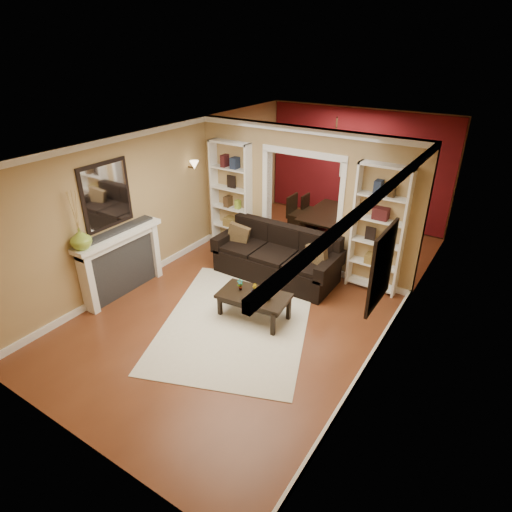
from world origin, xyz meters
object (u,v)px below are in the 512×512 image
Objects in this scene: coffee_table at (254,306)px; bookshelf_left at (232,197)px; fireplace at (123,264)px; bookshelf_right at (378,230)px; dining_table at (328,224)px; sofa at (276,255)px.

coffee_table is 0.49× the size of bookshelf_left.
coffee_table is 0.67× the size of fireplace.
bookshelf_right reaches higher than dining_table.
bookshelf_right is (3.10, 0.00, 0.00)m from bookshelf_left.
bookshelf_right is at bearing 19.08° from sofa.
fireplace is at bearing -135.19° from sofa.
dining_table is at bearing 133.48° from bookshelf_right.
sofa is 1.43m from coffee_table.
fireplace is at bearing 154.90° from dining_table.
dining_table is at bearing 88.84° from coffee_table.
fireplace is (-1.96, -1.95, 0.12)m from sofa.
sofa reaches higher than dining_table.
coffee_table is 2.51m from bookshelf_right.
dining_table is (1.46, 1.73, -0.87)m from bookshelf_left.
bookshelf_right is at bearing 0.00° from bookshelf_left.
dining_table is (0.03, 2.31, -0.18)m from sofa.
bookshelf_right is at bearing 34.80° from fireplace.
bookshelf_left is at bearing 180.00° from bookshelf_right.
dining_table is (-0.35, 3.67, 0.07)m from coffee_table.
bookshelf_right is 1.44× the size of dining_table.
coffee_table is 0.71× the size of dining_table.
fireplace is (-0.54, -2.53, -0.57)m from bookshelf_left.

